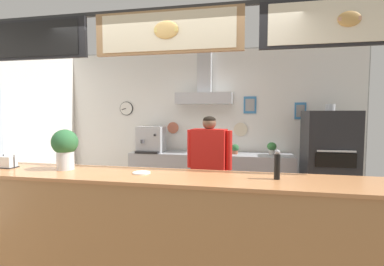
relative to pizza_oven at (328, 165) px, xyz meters
The scene contains 14 objects.
ground_plane 2.75m from the pizza_oven, 139.27° to the right, with size 6.57×6.57×0.00m, color brown.
back_wall_assembly 2.15m from the pizza_oven, 165.19° to the left, with size 5.48×2.65×2.76m.
service_counter 2.98m from the pizza_oven, 132.12° to the right, with size 3.94×0.62×1.06m.
back_prep_counter 1.91m from the pizza_oven, behind, with size 2.80×0.57×0.91m.
pizza_oven is the anchor object (origin of this frame).
shop_worker 1.96m from the pizza_oven, 149.45° to the right, with size 0.59×0.27×1.57m.
espresso_machine 2.94m from the pizza_oven, behind, with size 0.46×0.46×0.46m.
potted_oregano 0.89m from the pizza_oven, 160.12° to the left, with size 0.15×0.15×0.21m.
potted_basil 1.45m from the pizza_oven, 168.95° to the left, with size 0.13×0.13×0.17m.
potted_sage 2.00m from the pizza_oven, behind, with size 0.20×0.20×0.23m.
basil_vase 3.66m from the pizza_oven, 143.89° to the right, with size 0.25×0.25×0.39m.
napkin_holder 4.17m from the pizza_oven, 148.44° to the right, with size 0.13×0.13×0.13m.
pepper_grinder 2.39m from the pizza_oven, 113.89° to the right, with size 0.05×0.05×0.25m.
condiment_plate 3.06m from the pizza_oven, 134.73° to the right, with size 0.16×0.16×0.01m.
Camera 1 is at (0.79, -2.86, 1.62)m, focal length 26.51 mm.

